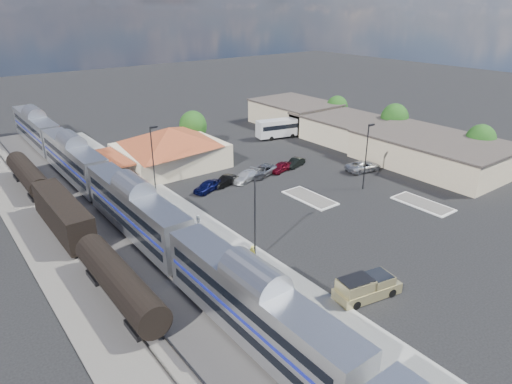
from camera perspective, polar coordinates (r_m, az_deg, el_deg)
ground at (r=55.73m, az=5.17°, el=-2.46°), size 280.00×280.00×0.00m
railbed at (r=52.49m, az=-18.45°, el=-5.23°), size 16.00×100.00×0.12m
platform at (r=53.85m, az=-8.74°, el=-3.48°), size 5.50×92.00×0.18m
passenger_train at (r=50.27m, az=-14.80°, el=-2.47°), size 3.00×104.00×5.55m
freight_cars at (r=54.26m, az=-22.98°, el=-2.78°), size 2.80×46.00×4.00m
station_depot at (r=70.88m, az=-10.73°, el=5.52°), size 18.35×12.24×6.20m
buildings_east at (r=83.50m, az=13.03°, el=7.33°), size 14.40×51.40×4.80m
traffic_island_south at (r=59.53m, az=6.75°, el=-0.71°), size 3.30×7.50×0.21m
traffic_island_north at (r=61.09m, az=20.12°, el=-1.39°), size 3.30×7.50×0.21m
lamp_plat_s at (r=42.94m, az=-0.05°, el=-2.49°), size 1.08×0.25×9.00m
lamp_plat_n at (r=60.74m, az=-12.73°, el=4.64°), size 1.08×0.25×9.00m
lamp_lot at (r=62.13m, az=13.69°, el=4.95°), size 1.08×0.25×9.00m
tree_east_a at (r=78.42m, az=26.25°, el=5.80°), size 4.56×4.56×6.42m
tree_east_b at (r=86.30m, az=16.92°, el=8.77°), size 4.94×4.94×6.96m
tree_east_c at (r=95.04m, az=10.08°, el=10.33°), size 4.41×4.41×6.21m
tree_depot at (r=79.14m, az=-7.88°, el=8.18°), size 4.71×4.71×6.63m
pickup_truck at (r=41.12m, az=13.76°, el=-11.46°), size 6.26×3.23×2.06m
suv at (r=70.36m, az=13.27°, el=3.17°), size 6.01×3.39×1.58m
coach_bus at (r=86.07m, az=3.60°, el=8.15°), size 11.17×4.72×3.50m
person_a at (r=44.40m, az=-0.43°, el=-7.76°), size 0.64×0.79×1.86m
person_b at (r=50.70m, az=-7.27°, el=-3.86°), size 0.98×1.09×1.84m
parked_car_a at (r=61.44m, az=-6.11°, el=0.72°), size 4.70×3.04×1.49m
parked_car_b at (r=63.27m, az=-3.79°, el=1.41°), size 4.34×2.29×1.36m
parked_car_c at (r=64.72m, az=-1.28°, el=1.99°), size 5.27×3.37×1.42m
parked_car_d at (r=66.74m, az=0.79°, el=2.68°), size 5.88×4.05×1.49m
parked_car_e at (r=68.44m, az=3.06°, el=3.13°), size 4.41×2.62×1.41m
parked_car_f at (r=70.66m, az=4.89°, el=3.68°), size 4.21×2.43×1.31m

